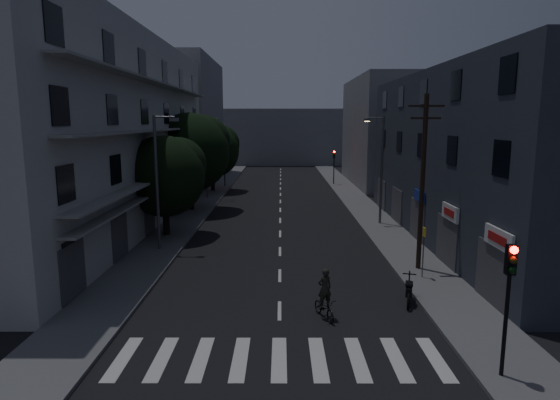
{
  "coord_description": "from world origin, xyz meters",
  "views": [
    {
      "loc": [
        0.06,
        -16.44,
        7.78
      ],
      "look_at": [
        0.0,
        12.0,
        3.0
      ],
      "focal_mm": 30.0,
      "sensor_mm": 36.0,
      "label": 1
    }
  ],
  "objects_px": {
    "bus_stop_sign": "(424,243)",
    "traffic_signal_near": "(509,283)",
    "utility_pole": "(423,179)",
    "cyclist": "(324,301)",
    "motorcycle": "(409,292)"
  },
  "relations": [
    {
      "from": "bus_stop_sign",
      "to": "cyclist",
      "type": "bearing_deg",
      "value": -139.13
    },
    {
      "from": "motorcycle",
      "to": "cyclist",
      "type": "height_order",
      "value": "cyclist"
    },
    {
      "from": "utility_pole",
      "to": "bus_stop_sign",
      "type": "xyz_separation_m",
      "value": [
        -0.23,
        -1.47,
        -2.98
      ]
    },
    {
      "from": "utility_pole",
      "to": "motorcycle",
      "type": "relative_size",
      "value": 4.61
    },
    {
      "from": "cyclist",
      "to": "motorcycle",
      "type": "bearing_deg",
      "value": 0.4
    },
    {
      "from": "utility_pole",
      "to": "cyclist",
      "type": "height_order",
      "value": "utility_pole"
    },
    {
      "from": "bus_stop_sign",
      "to": "motorcycle",
      "type": "distance_m",
      "value": 3.63
    },
    {
      "from": "traffic_signal_near",
      "to": "bus_stop_sign",
      "type": "xyz_separation_m",
      "value": [
        0.29,
        9.13,
        -1.21
      ]
    },
    {
      "from": "bus_stop_sign",
      "to": "motorcycle",
      "type": "xyz_separation_m",
      "value": [
        -1.48,
        -3.01,
        -1.38
      ]
    },
    {
      "from": "utility_pole",
      "to": "cyclist",
      "type": "bearing_deg",
      "value": -132.36
    },
    {
      "from": "bus_stop_sign",
      "to": "cyclist",
      "type": "height_order",
      "value": "bus_stop_sign"
    },
    {
      "from": "utility_pole",
      "to": "bus_stop_sign",
      "type": "distance_m",
      "value": 3.33
    },
    {
      "from": "bus_stop_sign",
      "to": "traffic_signal_near",
      "type": "bearing_deg",
      "value": -91.84
    },
    {
      "from": "utility_pole",
      "to": "motorcycle",
      "type": "distance_m",
      "value": 6.49
    },
    {
      "from": "bus_stop_sign",
      "to": "motorcycle",
      "type": "height_order",
      "value": "bus_stop_sign"
    }
  ]
}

